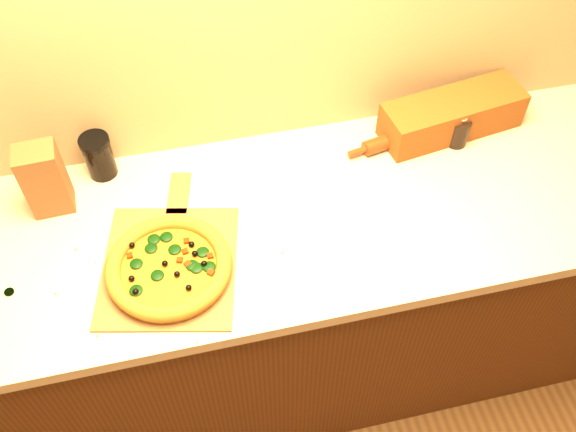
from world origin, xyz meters
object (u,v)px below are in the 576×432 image
object	(u,v)px
pizza_peel	(170,261)
rolling_pin	(399,138)
pizza	(169,267)
dark_jar	(99,156)
pepper_grinder	(459,131)

from	to	relation	value
pizza_peel	rolling_pin	distance (m)	0.78
pizza_peel	pizza	world-z (taller)	pizza
pizza	rolling_pin	world-z (taller)	pizza
pizza_peel	dark_jar	bearing A→B (deg)	125.72
pizza	pepper_grinder	bearing A→B (deg)	17.20
pepper_grinder	dark_jar	distance (m)	1.05
pizza	pepper_grinder	world-z (taller)	pepper_grinder
pizza	rolling_pin	xyz separation A→B (m)	(0.73, 0.32, -0.01)
pepper_grinder	pizza	bearing A→B (deg)	-162.80
pizza_peel	dark_jar	world-z (taller)	dark_jar
pepper_grinder	dark_jar	size ratio (longest dim) A/B	0.86
pepper_grinder	rolling_pin	world-z (taller)	pepper_grinder
pizza_peel	dark_jar	distance (m)	0.40
pizza	rolling_pin	size ratio (longest dim) A/B	0.94
pepper_grinder	dark_jar	xyz separation A→B (m)	(-1.05, 0.12, 0.02)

